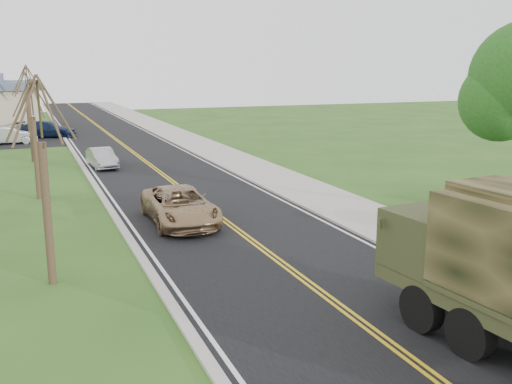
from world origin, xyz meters
TOP-DOWN VIEW (x-y plane):
  - road at (0.00, 40.00)m, footprint 8.00×120.00m
  - curb_right at (4.15, 40.00)m, footprint 0.30×120.00m
  - sidewalk_right at (5.90, 40.00)m, footprint 3.20×120.00m
  - curb_left at (-4.15, 40.00)m, footprint 0.30×120.00m
  - bare_tree_a at (-7.00, 10.00)m, footprint 1.93×2.26m
  - bare_tree_b at (-7.00, 22.00)m, footprint 1.83×2.14m
  - bare_tree_c at (-7.00, 34.00)m, footprint 2.04×2.39m
  - bare_tree_d at (-7.00, 46.00)m, footprint 1.88×2.20m
  - suv_champagne at (-1.79, 15.05)m, footprint 2.49×5.29m
  - sedan_silver at (-3.00, 29.79)m, footprint 1.68×3.88m
  - lot_car_silver at (-8.62, 44.31)m, footprint 4.38×1.67m
  - lot_car_navy at (-5.50, 47.96)m, footprint 5.49×3.68m

SIDE VIEW (x-z plane):
  - road at x=0.00m, z-range 0.00..0.01m
  - sidewalk_right at x=5.90m, z-range 0.00..0.10m
  - curb_left at x=-4.15m, z-range 0.00..0.10m
  - curb_right at x=4.15m, z-range 0.00..0.12m
  - sedan_silver at x=-3.00m, z-range 0.00..1.24m
  - lot_car_silver at x=-8.62m, z-range 0.00..1.43m
  - suv_champagne at x=-1.79m, z-range 0.00..1.46m
  - lot_car_navy at x=-5.50m, z-range 0.00..1.48m
  - bare_tree_b at x=-7.00m, z-range -0.39..5.34m
  - bare_tree_d at x=-7.00m, z-range -0.40..5.50m
  - bare_tree_a at x=-7.00m, z-range -0.41..5.66m
  - bare_tree_c at x=-7.00m, z-range -0.44..5.99m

